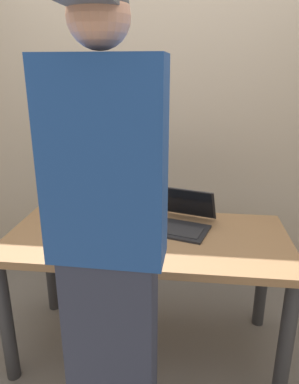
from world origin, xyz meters
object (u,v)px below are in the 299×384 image
(laptop, at_px, (181,219))
(beer_bottle_brown, at_px, (72,206))
(coffee_mug, at_px, (144,249))
(person_figure, at_px, (109,255))
(beer_bottle_amber, at_px, (83,194))

(laptop, bearing_deg, beer_bottle_brown, -177.68)
(laptop, bearing_deg, coffee_mug, -112.23)
(beer_bottle_brown, height_order, coffee_mug, beer_bottle_brown)
(laptop, relative_size, person_figure, 0.23)
(beer_bottle_amber, xyz_separation_m, person_figure, (0.38, -0.93, 0.10))
(beer_bottle_brown, bearing_deg, beer_bottle_amber, 86.53)
(person_figure, xyz_separation_m, coffee_mug, (0.08, 0.37, -0.17))
(beer_bottle_amber, bearing_deg, beer_bottle_brown, -93.47)
(beer_bottle_amber, distance_m, person_figure, 1.01)
(person_figure, height_order, coffee_mug, person_figure)
(beer_bottle_brown, height_order, beer_bottle_amber, beer_bottle_amber)
(laptop, height_order, coffee_mug, laptop)
(beer_bottle_brown, xyz_separation_m, beer_bottle_amber, (0.01, 0.19, 0.01))
(beer_bottle_amber, xyz_separation_m, coffee_mug, (0.46, -0.56, -0.06))
(coffee_mug, bearing_deg, beer_bottle_amber, 129.76)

